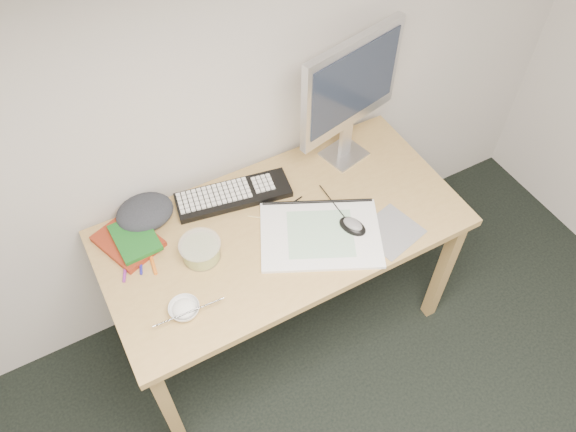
# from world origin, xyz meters

# --- Properties ---
(desk) EXTENTS (1.40, 0.70, 0.75)m
(desk) POSITION_xyz_m (0.14, 1.43, 0.67)
(desk) COLOR tan
(desk) RESTS_ON ground
(mousepad) EXTENTS (0.25, 0.23, 0.00)m
(mousepad) POSITION_xyz_m (0.49, 1.20, 0.75)
(mousepad) COLOR gray
(mousepad) RESTS_ON desk
(sketchpad) EXTENTS (0.55, 0.49, 0.01)m
(sketchpad) POSITION_xyz_m (0.25, 1.32, 0.76)
(sketchpad) COLOR white
(sketchpad) RESTS_ON desk
(keyboard) EXTENTS (0.48, 0.22, 0.03)m
(keyboard) POSITION_xyz_m (0.04, 1.65, 0.76)
(keyboard) COLOR black
(keyboard) RESTS_ON desk
(monitor) EXTENTS (0.49, 0.19, 0.57)m
(monitor) POSITION_xyz_m (0.56, 1.65, 1.11)
(monitor) COLOR silver
(monitor) RESTS_ON desk
(mouse) EXTENTS (0.11, 0.13, 0.04)m
(mouse) POSITION_xyz_m (0.37, 1.29, 0.78)
(mouse) COLOR black
(mouse) RESTS_ON sketchpad
(rice_bowl) EXTENTS (0.12, 0.12, 0.03)m
(rice_bowl) POSITION_xyz_m (-0.33, 1.26, 0.77)
(rice_bowl) COLOR white
(rice_bowl) RESTS_ON desk
(chopsticks) EXTENTS (0.24, 0.03, 0.02)m
(chopsticks) POSITION_xyz_m (-0.32, 1.23, 0.79)
(chopsticks) COLOR #ACACAE
(chopsticks) RESTS_ON rice_bowl
(fruit_tub) EXTENTS (0.18, 0.18, 0.08)m
(fruit_tub) POSITION_xyz_m (-0.19, 1.45, 0.79)
(fruit_tub) COLOR #E3BF50
(fruit_tub) RESTS_ON desk
(book_red) EXTENTS (0.25, 0.28, 0.02)m
(book_red) POSITION_xyz_m (-0.40, 1.63, 0.76)
(book_red) COLOR maroon
(book_red) RESTS_ON desk
(book_green) EXTENTS (0.15, 0.21, 0.02)m
(book_green) POSITION_xyz_m (-0.38, 1.62, 0.78)
(book_green) COLOR #165A1B
(book_green) RESTS_ON book_red
(cloth_lump) EXTENTS (0.22, 0.19, 0.08)m
(cloth_lump) POSITION_xyz_m (-0.31, 1.71, 0.79)
(cloth_lump) COLOR #23262B
(cloth_lump) RESTS_ON desk
(pencil_pink) EXTENTS (0.18, 0.03, 0.01)m
(pencil_pink) POSITION_xyz_m (0.18, 1.44, 0.75)
(pencil_pink) COLOR pink
(pencil_pink) RESTS_ON desk
(pencil_tan) EXTENTS (0.15, 0.12, 0.01)m
(pencil_tan) POSITION_xyz_m (0.12, 1.48, 0.75)
(pencil_tan) COLOR tan
(pencil_tan) RESTS_ON desk
(pencil_black) EXTENTS (0.16, 0.04, 0.01)m
(pencil_black) POSITION_xyz_m (0.20, 1.50, 0.75)
(pencil_black) COLOR black
(pencil_black) RESTS_ON desk
(marker_blue) EXTENTS (0.04, 0.11, 0.01)m
(marker_blue) POSITION_xyz_m (-0.39, 1.53, 0.76)
(marker_blue) COLOR #1E1C98
(marker_blue) RESTS_ON desk
(marker_orange) EXTENTS (0.03, 0.14, 0.01)m
(marker_orange) POSITION_xyz_m (-0.36, 1.52, 0.76)
(marker_orange) COLOR orange
(marker_orange) RESTS_ON desk
(marker_purple) EXTENTS (0.06, 0.12, 0.01)m
(marker_purple) POSITION_xyz_m (-0.45, 1.53, 0.76)
(marker_purple) COLOR #7D258B
(marker_purple) RESTS_ON desk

